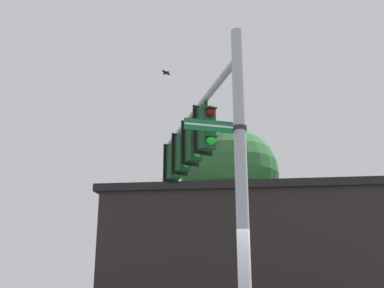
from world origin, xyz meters
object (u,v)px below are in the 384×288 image
object	(u,v)px
traffic_light_mid_inner	(194,142)
street_name_sign	(224,127)
traffic_light_nearest_pole	(207,128)
traffic_light_arm_end	(174,162)
traffic_light_mid_outer	(183,153)
bird_flying	(166,73)

from	to	relation	value
traffic_light_mid_inner	street_name_sign	size ratio (longest dim) A/B	1.10
traffic_light_nearest_pole	street_name_sign	world-z (taller)	traffic_light_nearest_pole
traffic_light_mid_inner	traffic_light_arm_end	xyz separation A→B (m)	(-0.63, -2.20, 0.00)
traffic_light_nearest_pole	traffic_light_arm_end	bearing A→B (deg)	-106.01
traffic_light_mid_inner	traffic_light_mid_outer	world-z (taller)	same
traffic_light_nearest_pole	traffic_light_mid_outer	bearing A→B (deg)	-106.01
bird_flying	traffic_light_nearest_pole	bearing A→B (deg)	78.85
bird_flying	traffic_light_mid_outer	bearing A→B (deg)	88.00
traffic_light_arm_end	bird_flying	world-z (taller)	bird_flying
traffic_light_arm_end	traffic_light_mid_outer	bearing A→B (deg)	73.99
traffic_light_mid_inner	street_name_sign	xyz separation A→B (m)	(1.21, 3.03, -0.69)
traffic_light_mid_inner	traffic_light_mid_outer	bearing A→B (deg)	-106.01
bird_flying	traffic_light_arm_end	bearing A→B (deg)	156.78
traffic_light_mid_outer	traffic_light_arm_end	xyz separation A→B (m)	(-0.32, -1.10, 0.00)
traffic_light_mid_inner	bird_flying	xyz separation A→B (m)	(-0.36, -2.31, 3.03)
traffic_light_mid_outer	traffic_light_arm_end	world-z (taller)	same
traffic_light_mid_outer	traffic_light_arm_end	distance (m)	1.14
traffic_light_arm_end	street_name_sign	size ratio (longest dim) A/B	1.10
traffic_light_mid_inner	traffic_light_mid_outer	size ratio (longest dim) A/B	1.00
traffic_light_mid_outer	traffic_light_arm_end	size ratio (longest dim) A/B	1.00
traffic_light_mid_inner	traffic_light_nearest_pole	bearing A→B (deg)	73.99
traffic_light_nearest_pole	traffic_light_mid_inner	xyz separation A→B (m)	(-0.32, -1.10, 0.00)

